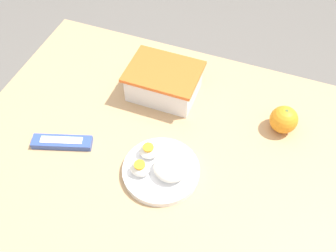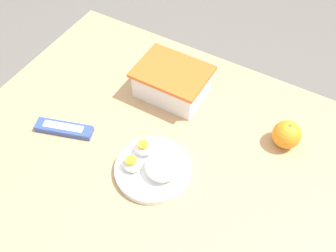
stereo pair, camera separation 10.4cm
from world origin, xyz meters
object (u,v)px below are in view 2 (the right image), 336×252
orange_fruit (287,134)px  rice_plate (153,167)px  food_container (172,83)px  candy_bar (64,129)px

orange_fruit → rice_plate: 0.36m
orange_fruit → rice_plate: orange_fruit is taller
food_container → rice_plate: food_container is taller
orange_fruit → candy_bar: orange_fruit is taller
rice_plate → orange_fruit: bearing=44.3°
rice_plate → candy_bar: size_ratio=1.19×
food_container → orange_fruit: (0.35, -0.01, -0.00)m
food_container → candy_bar: size_ratio=1.26×
orange_fruit → rice_plate: bearing=-135.7°
orange_fruit → rice_plate: (-0.26, -0.25, -0.02)m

